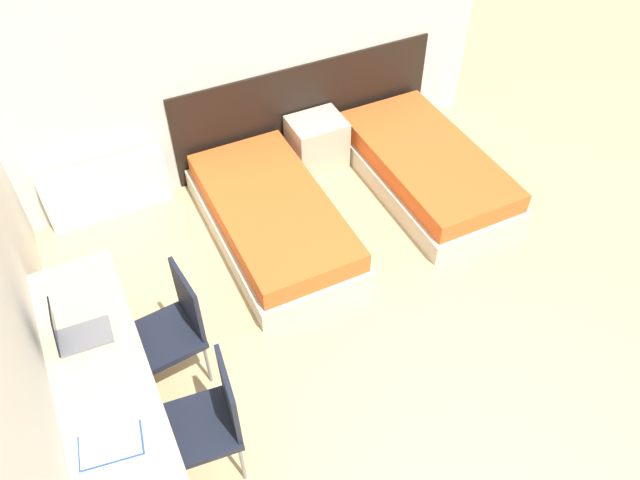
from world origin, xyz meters
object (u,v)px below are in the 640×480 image
laptop (74,333)px  bed_near_window (273,219)px  bed_near_door (426,168)px  chair_near_laptop (173,326)px  chair_near_notebook (210,417)px  nightstand (317,142)px

laptop → bed_near_window: bearing=33.7°
bed_near_door → chair_near_laptop: size_ratio=2.00×
chair_near_laptop → chair_near_notebook: size_ratio=1.00×
nightstand → chair_near_laptop: chair_near_laptop is taller
nightstand → chair_near_laptop: bearing=-137.9°
bed_near_window → chair_near_laptop: (-1.13, -0.99, 0.34)m
bed_near_door → chair_near_notebook: size_ratio=2.00×
chair_near_laptop → bed_near_window: bearing=35.0°
bed_near_door → laptop: 3.48m
chair_near_laptop → chair_near_notebook: (-0.00, -0.75, 0.00)m
chair_near_laptop → chair_near_notebook: 0.75m
bed_near_window → laptop: 2.08m
bed_near_door → laptop: (-3.27, -1.01, 0.63)m
chair_near_laptop → bed_near_door: bearing=14.0°
nightstand → chair_near_laptop: size_ratio=0.54×
chair_near_notebook → laptop: bearing=134.5°
bed_near_door → laptop: size_ratio=5.66×
bed_near_door → chair_near_laptop: bearing=-159.8°
chair_near_notebook → laptop: (-0.58, 0.73, 0.29)m
bed_near_window → chair_near_notebook: (-1.13, -1.74, 0.34)m
laptop → chair_near_laptop: bearing=4.8°
bed_near_window → chair_near_laptop: size_ratio=2.00×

